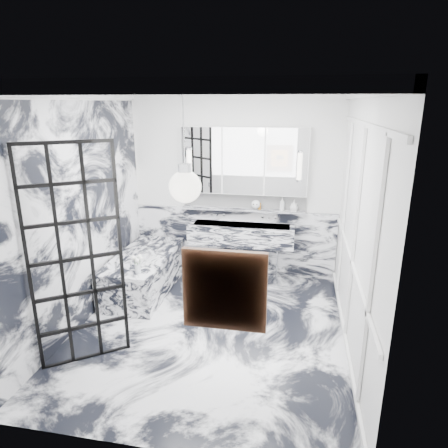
% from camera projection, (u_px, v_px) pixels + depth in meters
% --- Properties ---
extents(floor, '(3.60, 3.60, 0.00)m').
position_uv_depth(floor, '(210.00, 329.00, 4.87)').
color(floor, white).
rests_on(floor, ground).
extents(ceiling, '(3.60, 3.60, 0.00)m').
position_uv_depth(ceiling, '(207.00, 88.00, 4.05)').
color(ceiling, white).
rests_on(ceiling, wall_back).
extents(wall_back, '(3.60, 0.00, 3.60)m').
position_uv_depth(wall_back, '(235.00, 187.00, 6.15)').
color(wall_back, white).
rests_on(wall_back, floor).
extents(wall_front, '(3.60, 0.00, 3.60)m').
position_uv_depth(wall_front, '(151.00, 291.00, 2.77)').
color(wall_front, white).
rests_on(wall_front, floor).
extents(wall_left, '(0.00, 3.60, 3.60)m').
position_uv_depth(wall_left, '(78.00, 212.00, 4.75)').
color(wall_left, white).
rests_on(wall_left, floor).
extents(wall_right, '(0.00, 3.60, 3.60)m').
position_uv_depth(wall_right, '(357.00, 228.00, 4.18)').
color(wall_right, white).
rests_on(wall_right, floor).
extents(marble_clad_back, '(3.18, 0.05, 1.05)m').
position_uv_depth(marble_clad_back, '(234.00, 241.00, 6.38)').
color(marble_clad_back, white).
rests_on(marble_clad_back, floor).
extents(marble_clad_left, '(0.02, 3.56, 2.68)m').
position_uv_depth(marble_clad_left, '(79.00, 217.00, 4.76)').
color(marble_clad_left, white).
rests_on(marble_clad_left, floor).
extents(panel_molding, '(0.03, 3.40, 2.30)m').
position_uv_depth(panel_molding, '(355.00, 236.00, 4.21)').
color(panel_molding, white).
rests_on(panel_molding, floor).
extents(soap_bottle_a, '(0.08, 0.08, 0.20)m').
position_uv_depth(soap_bottle_a, '(282.00, 204.00, 6.00)').
color(soap_bottle_a, '#8C5919').
rests_on(soap_bottle_a, ledge).
extents(soap_bottle_b, '(0.09, 0.09, 0.18)m').
position_uv_depth(soap_bottle_b, '(294.00, 205.00, 5.97)').
color(soap_bottle_b, '#4C4C51').
rests_on(soap_bottle_b, ledge).
extents(soap_bottle_c, '(0.15, 0.15, 0.15)m').
position_uv_depth(soap_bottle_c, '(294.00, 206.00, 5.97)').
color(soap_bottle_c, silver).
rests_on(soap_bottle_c, ledge).
extents(face_pot, '(0.14, 0.14, 0.14)m').
position_uv_depth(face_pot, '(256.00, 204.00, 6.08)').
color(face_pot, white).
rests_on(face_pot, ledge).
extents(amber_bottle, '(0.04, 0.04, 0.10)m').
position_uv_depth(amber_bottle, '(260.00, 206.00, 6.07)').
color(amber_bottle, '#8C5919').
rests_on(amber_bottle, ledge).
extents(flower_vase, '(0.07, 0.07, 0.12)m').
position_uv_depth(flower_vase, '(138.00, 268.00, 5.13)').
color(flower_vase, silver).
rests_on(flower_vase, bathtub).
extents(crittall_door, '(0.74, 0.55, 2.31)m').
position_uv_depth(crittall_door, '(76.00, 259.00, 4.00)').
color(crittall_door, black).
rests_on(crittall_door, floor).
extents(artwork, '(0.48, 0.05, 0.48)m').
position_uv_depth(artwork, '(224.00, 290.00, 2.71)').
color(artwork, orange).
rests_on(artwork, wall_front).
extents(pendant_light, '(0.24, 0.24, 0.24)m').
position_uv_depth(pendant_light, '(185.00, 187.00, 2.95)').
color(pendant_light, white).
rests_on(pendant_light, ceiling).
extents(trough_sink, '(1.60, 0.45, 0.30)m').
position_uv_depth(trough_sink, '(241.00, 234.00, 6.09)').
color(trough_sink, silver).
rests_on(trough_sink, wall_back).
extents(ledge, '(1.90, 0.14, 0.04)m').
position_uv_depth(ledge, '(243.00, 210.00, 6.15)').
color(ledge, silver).
rests_on(ledge, wall_back).
extents(subway_tile, '(1.90, 0.03, 0.23)m').
position_uv_depth(subway_tile, '(244.00, 200.00, 6.17)').
color(subway_tile, white).
rests_on(subway_tile, wall_back).
extents(mirror_cabinet, '(1.90, 0.16, 1.00)m').
position_uv_depth(mirror_cabinet, '(244.00, 161.00, 5.93)').
color(mirror_cabinet, white).
rests_on(mirror_cabinet, wall_back).
extents(sconce_left, '(0.07, 0.07, 0.40)m').
position_uv_depth(sconce_left, '(189.00, 163.00, 6.00)').
color(sconce_left, white).
rests_on(sconce_left, mirror_cabinet).
extents(sconce_right, '(0.07, 0.07, 0.40)m').
position_uv_depth(sconce_right, '(300.00, 166.00, 5.71)').
color(sconce_right, white).
rests_on(sconce_right, mirror_cabinet).
extents(bathtub, '(0.75, 1.65, 0.55)m').
position_uv_depth(bathtub, '(145.00, 272.00, 5.84)').
color(bathtub, silver).
rests_on(bathtub, floor).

